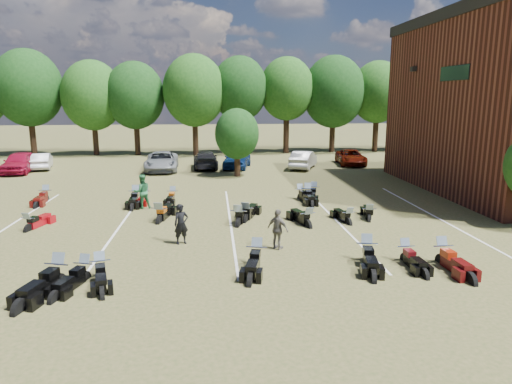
{
  "coord_description": "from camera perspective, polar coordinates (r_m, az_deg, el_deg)",
  "views": [
    {
      "loc": [
        -3.72,
        -17.57,
        5.74
      ],
      "look_at": [
        -1.7,
        4.0,
        1.2
      ],
      "focal_mm": 32.0,
      "sensor_mm": 36.0,
      "label": 1
    }
  ],
  "objects": [
    {
      "name": "motorcycle_20",
      "position": [
        26.83,
        7.21,
        -0.61
      ],
      "size": [
        1.27,
        2.31,
        1.23
      ],
      "primitive_type": null,
      "rotation": [
        0.0,
        0.0,
        -0.27
      ],
      "color": "black",
      "rests_on": "ground"
    },
    {
      "name": "motorcycle_19",
      "position": [
        26.05,
        6.48,
        -0.97
      ],
      "size": [
        0.93,
        2.43,
        1.33
      ],
      "primitive_type": null,
      "rotation": [
        0.0,
        0.0,
        -0.07
      ],
      "color": "black",
      "rests_on": "ground"
    },
    {
      "name": "motorcycle_0",
      "position": [
        15.82,
        -18.82,
        -10.11
      ],
      "size": [
        1.19,
        2.22,
        1.18
      ],
      "primitive_type": null,
      "rotation": [
        0.0,
        0.0,
        0.26
      ],
      "color": "black",
      "rests_on": "ground"
    },
    {
      "name": "motorcycle_3",
      "position": [
        16.1,
        0.07,
        -9.05
      ],
      "size": [
        1.23,
        2.46,
        1.31
      ],
      "primitive_type": null,
      "rotation": [
        0.0,
        0.0,
        -0.22
      ],
      "color": "black",
      "rests_on": "ground"
    },
    {
      "name": "tree_line",
      "position": [
        46.65,
        -2.06,
        12.53
      ],
      "size": [
        56.0,
        6.0,
        9.79
      ],
      "color": "black",
      "rests_on": "ground"
    },
    {
      "name": "car_5",
      "position": [
        37.37,
        5.95,
        4.06
      ],
      "size": [
        3.09,
        4.64,
        1.44
      ],
      "primitive_type": "imported",
      "rotation": [
        0.0,
        0.0,
        2.75
      ],
      "color": "#A4A49F",
      "rests_on": "ground"
    },
    {
      "name": "young_tree_midfield",
      "position": [
        33.22,
        -2.39,
        7.26
      ],
      "size": [
        3.2,
        3.2,
        4.7
      ],
      "color": "black",
      "rests_on": "ground"
    },
    {
      "name": "motorcycle_7",
      "position": [
        22.28,
        -26.51,
        -4.37
      ],
      "size": [
        1.21,
        2.2,
        1.17
      ],
      "primitive_type": null,
      "rotation": [
        0.0,
        0.0,
        2.87
      ],
      "color": "maroon",
      "rests_on": "ground"
    },
    {
      "name": "motorcycle_5",
      "position": [
        17.23,
        18.1,
        -8.24
      ],
      "size": [
        0.69,
        2.07,
        1.15
      ],
      "primitive_type": null,
      "rotation": [
        0.0,
        0.0,
        0.01
      ],
      "color": "black",
      "rests_on": "ground"
    },
    {
      "name": "motorcycle_13",
      "position": [
        22.18,
        13.91,
        -3.52
      ],
      "size": [
        1.15,
        2.2,
        1.17
      ],
      "primitive_type": null,
      "rotation": [
        0.0,
        0.0,
        2.9
      ],
      "color": "black",
      "rests_on": "ground"
    },
    {
      "name": "person_green",
      "position": [
        24.43,
        -14.06,
        0.05
      ],
      "size": [
        1.06,
        0.95,
        1.8
      ],
      "primitive_type": "imported",
      "rotation": [
        0.0,
        0.0,
        3.51
      ],
      "color": "#27693B",
      "rests_on": "ground"
    },
    {
      "name": "motorcycle_16",
      "position": [
        26.08,
        -14.77,
        -1.28
      ],
      "size": [
        0.88,
        2.44,
        1.34
      ],
      "primitive_type": null,
      "rotation": [
        0.0,
        0.0,
        0.05
      ],
      "color": "black",
      "rests_on": "ground"
    },
    {
      "name": "motorcycle_9",
      "position": [
        20.76,
        -2.2,
        -4.22
      ],
      "size": [
        1.45,
        2.63,
        1.4
      ],
      "primitive_type": null,
      "rotation": [
        0.0,
        0.0,
        2.87
      ],
      "color": "black",
      "rests_on": "ground"
    },
    {
      "name": "car_6",
      "position": [
        40.02,
        11.78,
        4.27
      ],
      "size": [
        2.61,
        4.83,
        1.29
      ],
      "primitive_type": "imported",
      "rotation": [
        0.0,
        0.0,
        -0.1
      ],
      "color": "#540F04",
      "rests_on": "ground"
    },
    {
      "name": "motorcycle_10",
      "position": [
        21.44,
        -1.27,
        -3.7
      ],
      "size": [
        1.51,
        2.5,
        1.33
      ],
      "primitive_type": null,
      "rotation": [
        0.0,
        0.0,
        2.8
      ],
      "color": "black",
      "rests_on": "ground"
    },
    {
      "name": "motorcycle_11",
      "position": [
        20.67,
        6.49,
        -4.37
      ],
      "size": [
        1.28,
        2.43,
        1.29
      ],
      "primitive_type": null,
      "rotation": [
        0.0,
        0.0,
        3.39
      ],
      "color": "black",
      "rests_on": "ground"
    },
    {
      "name": "person_black",
      "position": [
        18.29,
        -9.33,
        -3.97
      ],
      "size": [
        0.69,
        0.58,
        1.62
      ],
      "primitive_type": "imported",
      "rotation": [
        0.0,
        0.0,
        0.39
      ],
      "color": "black",
      "rests_on": "ground"
    },
    {
      "name": "motorcycle_18",
      "position": [
        26.15,
        5.57,
        -0.9
      ],
      "size": [
        1.15,
        2.28,
        1.21
      ],
      "primitive_type": null,
      "rotation": [
        0.0,
        0.0,
        0.22
      ],
      "color": "black",
      "rests_on": "ground"
    },
    {
      "name": "person_grey",
      "position": [
        17.47,
        2.75,
        -4.67
      ],
      "size": [
        0.94,
        0.89,
        1.56
      ],
      "primitive_type": "imported",
      "rotation": [
        0.0,
        0.0,
        2.41
      ],
      "color": "#635D55",
      "rests_on": "ground"
    },
    {
      "name": "motorcycle_17",
      "position": [
        26.12,
        -10.36,
        -1.06
      ],
      "size": [
        0.76,
        2.04,
        1.12
      ],
      "primitive_type": null,
      "rotation": [
        0.0,
        0.0,
        -0.06
      ],
      "color": "black",
      "rests_on": "ground"
    },
    {
      "name": "car_3",
      "position": [
        37.44,
        -6.33,
        4.02
      ],
      "size": [
        2.13,
        4.86,
        1.39
      ],
      "primitive_type": "imported",
      "rotation": [
        0.0,
        0.0,
        3.18
      ],
      "color": "black",
      "rests_on": "ground"
    },
    {
      "name": "ground",
      "position": [
        18.86,
        6.33,
        -5.96
      ],
      "size": [
        160.0,
        160.0,
        0.0
      ],
      "primitive_type": "plane",
      "color": "brown",
      "rests_on": "ground"
    },
    {
      "name": "motorcycle_12",
      "position": [
        21.42,
        11.48,
        -3.96
      ],
      "size": [
        0.96,
        2.1,
        1.13
      ],
      "primitive_type": null,
      "rotation": [
        0.0,
        0.0,
        3.3
      ],
      "color": "black",
      "rests_on": "ground"
    },
    {
      "name": "motorcycle_15",
      "position": [
        26.37,
        -13.64,
        -1.08
      ],
      "size": [
        0.71,
        2.07,
        1.14
      ],
      "primitive_type": null,
      "rotation": [
        0.0,
        0.0,
        -0.03
      ],
      "color": "maroon",
      "rests_on": "ground"
    },
    {
      "name": "motorcycle_2",
      "position": [
        15.78,
        -20.66,
        -10.31
      ],
      "size": [
        1.25,
        2.22,
        1.18
      ],
      "primitive_type": null,
      "rotation": [
        0.0,
        0.0,
        -0.29
      ],
      "color": "black",
      "rests_on": "ground"
    },
    {
      "name": "car_0",
      "position": [
        39.44,
        -27.43,
        3.31
      ],
      "size": [
        2.25,
        4.83,
        1.6
      ],
      "primitive_type": "imported",
      "rotation": [
        0.0,
        0.0,
        0.08
      ],
      "color": "maroon",
      "rests_on": "ground"
    },
    {
      "name": "motorcycle_4",
      "position": [
        16.88,
        13.6,
        -8.4
      ],
      "size": [
        1.24,
        2.53,
        1.35
      ],
      "primitive_type": null,
      "rotation": [
        0.0,
        0.0,
        -0.2
      ],
      "color": "black",
      "rests_on": "ground"
    },
    {
      "name": "motorcycle_14",
      "position": [
        28.15,
        -24.73,
        -1.03
      ],
      "size": [
        0.79,
        2.28,
        1.26
      ],
      "primitive_type": null,
      "rotation": [
        0.0,
        0.0,
        0.03
      ],
      "color": "#4C0C0A",
      "rests_on": "ground"
    },
    {
      "name": "parking_lines",
      "position": [
        21.37,
        -3.23,
        -3.75
      ],
      "size": [
        20.1,
        14.0,
        0.01
      ],
      "color": "silver",
      "rests_on": "ground"
    },
    {
      "name": "motorcycle_6",
      "position": [
        17.46,
        22.17,
        -8.28
      ],
      "size": [
        0.85,
        2.41,
        1.33
      ],
      "primitive_type": null,
      "rotation": [
        0.0,
        0.0,
        0.04
      ],
      "color": "#44090A",
      "rests_on": "ground"
    },
    {
      "name": "car_2",
      "position": [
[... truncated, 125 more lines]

